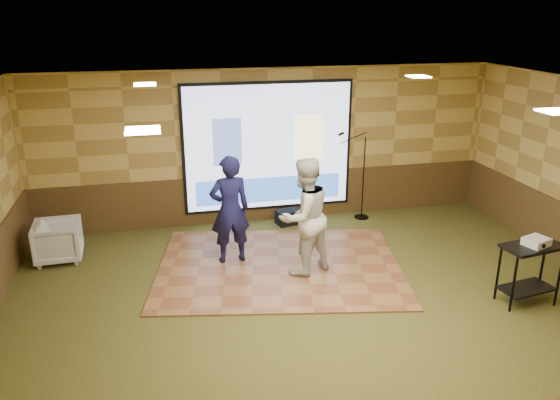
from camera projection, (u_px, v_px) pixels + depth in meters
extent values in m
plane|color=#273216|center=(318.00, 304.00, 7.87)|extent=(9.00, 9.00, 0.00)
cube|color=tan|center=(268.00, 146.00, 10.59)|extent=(9.00, 0.04, 3.00)
cube|color=tan|center=(453.00, 361.00, 4.15)|extent=(9.00, 0.04, 3.00)
cube|color=silver|center=(323.00, 95.00, 6.87)|extent=(9.00, 7.00, 0.04)
cube|color=#53361B|center=(268.00, 197.00, 10.91)|extent=(9.00, 0.04, 0.95)
cube|color=black|center=(268.00, 147.00, 10.54)|extent=(3.32, 0.03, 2.52)
cube|color=silver|center=(269.00, 147.00, 10.51)|extent=(3.20, 0.02, 2.40)
cube|color=#435994|center=(227.00, 142.00, 10.28)|extent=(0.55, 0.01, 0.90)
cube|color=#F8E58F|center=(309.00, 138.00, 10.62)|extent=(0.55, 0.01, 0.90)
cube|color=#2F60B2|center=(269.00, 189.00, 10.78)|extent=(2.88, 0.01, 0.50)
cube|color=beige|center=(145.00, 84.00, 8.07)|extent=(0.32, 0.32, 0.02)
cube|color=beige|center=(418.00, 76.00, 8.99)|extent=(0.32, 0.32, 0.02)
cube|color=beige|center=(143.00, 130.00, 5.04)|extent=(0.32, 0.32, 0.02)
cube|color=beige|center=(556.00, 111.00, 5.96)|extent=(0.32, 0.32, 0.02)
cube|color=brown|center=(280.00, 266.00, 9.00)|extent=(4.44, 3.69, 0.03)
imported|color=#151644|center=(230.00, 210.00, 8.88)|extent=(0.70, 0.50, 1.82)
imported|color=beige|center=(304.00, 217.00, 8.48)|extent=(1.13, 1.03, 1.89)
cylinder|color=black|center=(514.00, 284.00, 7.54)|extent=(0.04, 0.04, 0.86)
cylinder|color=black|center=(559.00, 279.00, 7.70)|extent=(0.04, 0.04, 0.86)
cylinder|color=black|center=(498.00, 272.00, 7.88)|extent=(0.04, 0.04, 0.86)
cylinder|color=black|center=(542.00, 267.00, 8.03)|extent=(0.04, 0.04, 0.86)
cube|color=black|center=(533.00, 246.00, 7.64)|extent=(0.86, 0.45, 0.05)
cube|color=black|center=(526.00, 288.00, 7.85)|extent=(0.77, 0.41, 0.03)
cube|color=silver|center=(536.00, 242.00, 7.60)|extent=(0.40, 0.36, 0.11)
cylinder|color=black|center=(361.00, 217.00, 11.12)|extent=(0.29, 0.29, 0.02)
cylinder|color=black|center=(363.00, 178.00, 10.85)|extent=(0.02, 0.02, 1.67)
cylinder|color=black|center=(354.00, 138.00, 10.52)|extent=(0.53, 0.02, 0.21)
cylinder|color=black|center=(341.00, 134.00, 10.43)|extent=(0.12, 0.05, 0.09)
imported|color=gray|center=(59.00, 241.00, 9.15)|extent=(0.79, 0.77, 0.69)
cube|color=black|center=(288.00, 217.00, 10.76)|extent=(0.51, 0.40, 0.28)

